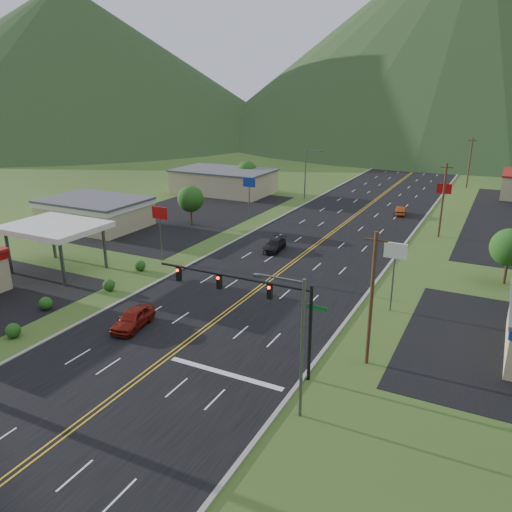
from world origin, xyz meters
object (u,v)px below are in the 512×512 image
at_px(car_red_far, 401,211).
at_px(traffic_signal, 256,298).
at_px(car_red_near, 133,319).
at_px(car_dark_mid, 275,245).
at_px(streetlight_east, 297,339).
at_px(gas_canopy, 54,228).
at_px(streetlight_west, 307,170).

bearing_deg(car_red_far, traffic_signal, 81.89).
distance_m(car_red_near, car_dark_mid, 24.54).
distance_m(car_dark_mid, car_red_far, 27.86).
bearing_deg(streetlight_east, car_dark_mid, 117.10).
relative_size(traffic_signal, car_red_far, 3.19).
relative_size(traffic_signal, streetlight_east, 1.46).
xyz_separation_m(traffic_signal, streetlight_east, (4.70, -4.00, -0.15)).
bearing_deg(car_dark_mid, traffic_signal, -72.96).
bearing_deg(gas_canopy, traffic_signal, -15.70).
bearing_deg(car_red_far, streetlight_west, -23.23).
bearing_deg(car_dark_mid, streetlight_east, -67.99).
xyz_separation_m(streetlight_east, car_red_far, (-4.84, 55.19, -4.50)).
bearing_deg(car_dark_mid, car_red_far, 63.61).
xyz_separation_m(streetlight_west, car_red_far, (18.02, -4.81, -4.50)).
xyz_separation_m(car_red_near, car_red_far, (11.82, 50.43, -0.14)).
distance_m(streetlight_west, car_red_far, 19.18).
bearing_deg(traffic_signal, car_red_near, 176.36).
relative_size(streetlight_west, car_red_far, 2.19).
distance_m(gas_canopy, car_red_near, 18.48).
bearing_deg(car_red_near, streetlight_east, -24.27).
relative_size(car_red_near, car_red_far, 1.17).
bearing_deg(car_dark_mid, car_red_near, -99.07).
distance_m(gas_canopy, car_red_far, 51.82).
xyz_separation_m(gas_canopy, car_red_far, (28.34, 43.19, -4.20)).
bearing_deg(car_red_far, car_red_near, 68.53).
bearing_deg(streetlight_east, streetlight_west, 110.86).
relative_size(streetlight_east, streetlight_west, 1.00).
height_order(traffic_signal, streetlight_west, streetlight_west).
height_order(streetlight_east, car_red_near, streetlight_east).
relative_size(streetlight_east, gas_canopy, 0.90).
xyz_separation_m(traffic_signal, streetlight_west, (-18.16, 56.00, -0.15)).
height_order(traffic_signal, streetlight_east, streetlight_east).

